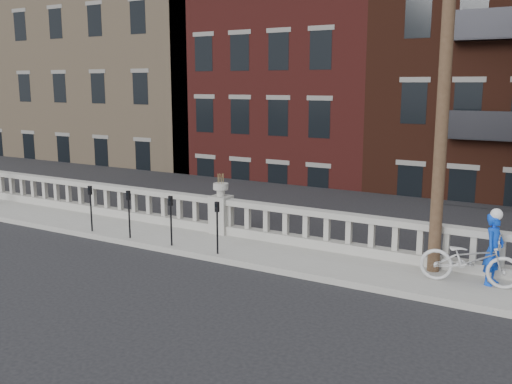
% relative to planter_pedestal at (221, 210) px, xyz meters
% --- Properties ---
extents(ground, '(120.00, 120.00, 0.00)m').
position_rel_planter_pedestal_xyz_m(ground, '(0.00, -3.95, -0.83)').
color(ground, black).
rests_on(ground, ground).
extents(sidewalk, '(32.00, 2.20, 0.15)m').
position_rel_planter_pedestal_xyz_m(sidewalk, '(0.00, -0.95, -0.76)').
color(sidewalk, gray).
rests_on(sidewalk, ground).
extents(balustrade, '(28.00, 0.34, 1.03)m').
position_rel_planter_pedestal_xyz_m(balustrade, '(0.00, 0.00, -0.19)').
color(balustrade, gray).
rests_on(balustrade, sidewalk).
extents(planter_pedestal, '(0.55, 0.55, 1.76)m').
position_rel_planter_pedestal_xyz_m(planter_pedestal, '(0.00, 0.00, 0.00)').
color(planter_pedestal, gray).
rests_on(planter_pedestal, sidewalk).
extents(lower_level, '(80.00, 44.00, 20.80)m').
position_rel_planter_pedestal_xyz_m(lower_level, '(0.56, 19.09, 1.80)').
color(lower_level, '#605E59').
rests_on(lower_level, ground).
extents(utility_pole, '(1.60, 0.28, 10.00)m').
position_rel_planter_pedestal_xyz_m(utility_pole, '(6.20, -0.35, 4.41)').
color(utility_pole, '#422D1E').
rests_on(utility_pole, sidewalk).
extents(parking_meter_a, '(0.10, 0.09, 1.36)m').
position_rel_planter_pedestal_xyz_m(parking_meter_a, '(-3.40, -1.80, 0.17)').
color(parking_meter_a, black).
rests_on(parking_meter_a, sidewalk).
extents(parking_meter_b, '(0.10, 0.09, 1.36)m').
position_rel_planter_pedestal_xyz_m(parking_meter_b, '(-1.90, -1.80, 0.17)').
color(parking_meter_b, black).
rests_on(parking_meter_b, sidewalk).
extents(parking_meter_c, '(0.10, 0.09, 1.36)m').
position_rel_planter_pedestal_xyz_m(parking_meter_c, '(-0.40, -1.80, 0.17)').
color(parking_meter_c, black).
rests_on(parking_meter_c, sidewalk).
extents(parking_meter_d, '(0.10, 0.09, 1.36)m').
position_rel_planter_pedestal_xyz_m(parking_meter_d, '(1.10, -1.80, 0.17)').
color(parking_meter_d, black).
rests_on(parking_meter_d, sidewalk).
extents(bicycle, '(2.16, 0.95, 1.10)m').
position_rel_planter_pedestal_xyz_m(bicycle, '(7.08, -0.88, -0.13)').
color(bicycle, silver).
rests_on(bicycle, sidewalk).
extents(cyclist, '(0.52, 0.65, 1.58)m').
position_rel_planter_pedestal_xyz_m(cyclist, '(7.51, -0.62, 0.11)').
color(cyclist, blue).
rests_on(cyclist, sidewalk).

